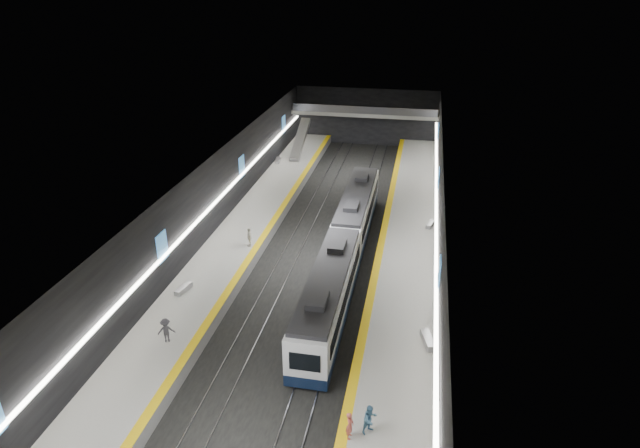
% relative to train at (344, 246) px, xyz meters
% --- Properties ---
extents(ground, '(70.00, 70.00, 0.00)m').
position_rel_train_xyz_m(ground, '(-2.50, 0.89, -2.20)').
color(ground, black).
rests_on(ground, ground).
extents(ceiling, '(20.00, 70.00, 0.04)m').
position_rel_train_xyz_m(ceiling, '(-2.50, 0.89, 5.80)').
color(ceiling, beige).
rests_on(ceiling, wall_left).
extents(wall_left, '(0.04, 70.00, 8.00)m').
position_rel_train_xyz_m(wall_left, '(-12.50, 0.89, 1.80)').
color(wall_left, black).
rests_on(wall_left, ground).
extents(wall_right, '(0.04, 70.00, 8.00)m').
position_rel_train_xyz_m(wall_right, '(7.50, 0.89, 1.80)').
color(wall_right, black).
rests_on(wall_right, ground).
extents(wall_back, '(20.00, 0.04, 8.00)m').
position_rel_train_xyz_m(wall_back, '(-2.50, 35.89, 1.80)').
color(wall_back, black).
rests_on(wall_back, ground).
extents(platform_left, '(5.00, 70.00, 1.00)m').
position_rel_train_xyz_m(platform_left, '(-10.00, 0.89, -1.70)').
color(platform_left, slate).
rests_on(platform_left, ground).
extents(tile_surface_left, '(5.00, 70.00, 0.02)m').
position_rel_train_xyz_m(tile_surface_left, '(-10.00, 0.89, -1.19)').
color(tile_surface_left, '#989893').
rests_on(tile_surface_left, platform_left).
extents(tactile_strip_left, '(0.60, 70.00, 0.02)m').
position_rel_train_xyz_m(tactile_strip_left, '(-7.80, 0.89, -1.18)').
color(tactile_strip_left, yellow).
rests_on(tactile_strip_left, platform_left).
extents(platform_right, '(5.00, 70.00, 1.00)m').
position_rel_train_xyz_m(platform_right, '(5.00, 0.89, -1.70)').
color(platform_right, slate).
rests_on(platform_right, ground).
extents(tile_surface_right, '(5.00, 70.00, 0.02)m').
position_rel_train_xyz_m(tile_surface_right, '(5.00, 0.89, -1.19)').
color(tile_surface_right, '#989893').
rests_on(tile_surface_right, platform_right).
extents(tactile_strip_right, '(0.60, 70.00, 0.02)m').
position_rel_train_xyz_m(tactile_strip_right, '(2.80, 0.89, -1.18)').
color(tactile_strip_right, yellow).
rests_on(tactile_strip_right, platform_right).
extents(rails, '(6.52, 70.00, 0.12)m').
position_rel_train_xyz_m(rails, '(-2.50, 0.89, -2.14)').
color(rails, gray).
rests_on(rails, ground).
extents(train, '(2.69, 30.05, 3.60)m').
position_rel_train_xyz_m(train, '(0.00, 0.00, 0.00)').
color(train, black).
rests_on(train, ground).
extents(ad_posters, '(19.94, 53.50, 2.20)m').
position_rel_train_xyz_m(ad_posters, '(-2.50, 1.89, 2.30)').
color(ad_posters, '#4182C3').
rests_on(ad_posters, wall_left).
extents(cove_light_left, '(0.25, 68.60, 0.12)m').
position_rel_train_xyz_m(cove_light_left, '(-12.30, 0.89, 1.60)').
color(cove_light_left, white).
rests_on(cove_light_left, wall_left).
extents(cove_light_right, '(0.25, 68.60, 0.12)m').
position_rel_train_xyz_m(cove_light_right, '(7.30, 0.89, 1.60)').
color(cove_light_right, white).
rests_on(cove_light_right, wall_right).
extents(mezzanine_bridge, '(20.00, 3.00, 1.50)m').
position_rel_train_xyz_m(mezzanine_bridge, '(-2.50, 33.81, 2.84)').
color(mezzanine_bridge, gray).
rests_on(mezzanine_bridge, wall_left).
extents(escalator, '(1.20, 7.50, 3.92)m').
position_rel_train_xyz_m(escalator, '(-10.00, 26.89, 0.70)').
color(escalator, '#99999E').
rests_on(escalator, platform_left).
extents(bench_left_near, '(0.83, 1.73, 0.41)m').
position_rel_train_xyz_m(bench_left_near, '(-11.05, -7.34, -0.99)').
color(bench_left_near, '#99999E').
rests_on(bench_left_near, platform_left).
extents(bench_left_far, '(0.76, 1.84, 0.44)m').
position_rel_train_xyz_m(bench_left_far, '(-12.00, 22.96, -0.98)').
color(bench_left_far, '#99999E').
rests_on(bench_left_far, platform_left).
extents(bench_right_near, '(1.06, 2.02, 0.48)m').
position_rel_train_xyz_m(bench_right_near, '(7.00, -10.09, -0.96)').
color(bench_right_near, '#99999E').
rests_on(bench_right_near, platform_right).
extents(bench_right_far, '(0.90, 1.74, 0.41)m').
position_rel_train_xyz_m(bench_right_far, '(7.00, 7.70, -0.99)').
color(bench_right_far, '#99999E').
rests_on(bench_right_far, platform_right).
extents(passenger_right_a, '(0.41, 0.60, 1.60)m').
position_rel_train_xyz_m(passenger_right_a, '(3.17, -18.68, -0.40)').
color(passenger_right_a, '#D0584D').
rests_on(passenger_right_a, platform_right).
extents(passenger_right_b, '(1.05, 1.05, 1.72)m').
position_rel_train_xyz_m(passenger_right_b, '(4.14, -18.11, -0.34)').
color(passenger_right_b, teal).
rests_on(passenger_right_b, platform_right).
extents(passenger_left_a, '(0.81, 1.12, 1.76)m').
position_rel_train_xyz_m(passenger_left_a, '(-8.40, 0.55, -0.31)').
color(passenger_left_a, silver).
rests_on(passenger_left_a, platform_left).
extents(passenger_left_b, '(1.26, 1.00, 1.70)m').
position_rel_train_xyz_m(passenger_left_b, '(-9.55, -13.15, -0.34)').
color(passenger_left_b, '#39383F').
rests_on(passenger_left_b, platform_left).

